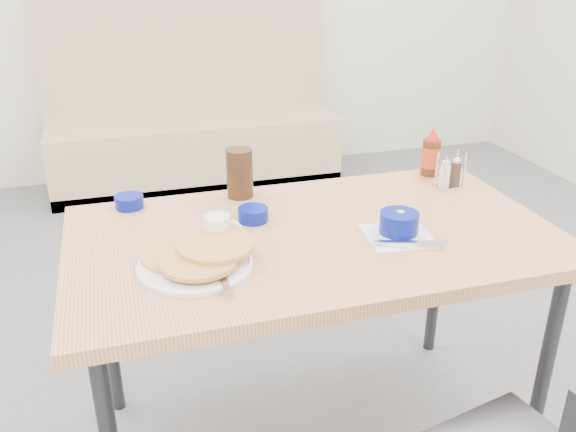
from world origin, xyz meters
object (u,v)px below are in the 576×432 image
object	(u,v)px
booth_bench	(194,132)
grits_setting	(399,227)
syrup_bottle	(431,155)
pancake_plate	(197,259)
condiment_caddy	(450,175)
coffee_mug	(218,230)
amber_tumbler	(240,173)
creamer_bowl	(129,202)
dining_table	(314,251)
butter_bowl	(253,214)

from	to	relation	value
booth_bench	grits_setting	distance (m)	2.68
syrup_bottle	pancake_plate	bearing A→B (deg)	-153.75
booth_bench	condiment_caddy	distance (m)	2.43
coffee_mug	syrup_bottle	bearing A→B (deg)	21.85
pancake_plate	coffee_mug	xyz separation A→B (m)	(0.08, 0.12, 0.02)
condiment_caddy	amber_tumbler	bearing A→B (deg)	161.61
coffee_mug	grits_setting	distance (m)	0.51
amber_tumbler	pancake_plate	bearing A→B (deg)	-115.63
creamer_bowl	amber_tumbler	bearing A→B (deg)	-1.06
booth_bench	dining_table	world-z (taller)	booth_bench
grits_setting	creamer_bowl	size ratio (longest dim) A/B	2.36
condiment_caddy	butter_bowl	bearing A→B (deg)	177.68
dining_table	grits_setting	world-z (taller)	grits_setting
booth_bench	coffee_mug	bearing A→B (deg)	-96.29
grits_setting	butter_bowl	xyz separation A→B (m)	(-0.37, 0.23, -0.01)
booth_bench	butter_bowl	xyz separation A→B (m)	(-0.15, -2.40, 0.43)
grits_setting	dining_table	bearing A→B (deg)	156.33
butter_bowl	syrup_bottle	xyz separation A→B (m)	(0.70, 0.21, 0.05)
booth_bench	butter_bowl	world-z (taller)	booth_bench
amber_tumbler	butter_bowl	bearing A→B (deg)	-91.26
booth_bench	pancake_plate	xyz separation A→B (m)	(-0.36, -2.64, 0.43)
amber_tumbler	coffee_mug	bearing A→B (deg)	-112.14
grits_setting	syrup_bottle	distance (m)	0.55
dining_table	coffee_mug	xyz separation A→B (m)	(-0.28, 0.01, 0.11)
booth_bench	butter_bowl	distance (m)	2.45
condiment_caddy	pancake_plate	bearing A→B (deg)	-169.75
creamer_bowl	syrup_bottle	bearing A→B (deg)	0.16
grits_setting	amber_tumbler	bearing A→B (deg)	130.64
syrup_bottle	creamer_bowl	bearing A→B (deg)	-179.84
dining_table	coffee_mug	distance (m)	0.30
creamer_bowl	butter_bowl	xyz separation A→B (m)	(0.35, -0.21, 0.00)
dining_table	condiment_caddy	bearing A→B (deg)	21.04
coffee_mug	butter_bowl	xyz separation A→B (m)	(0.13, 0.12, -0.02)
grits_setting	syrup_bottle	xyz separation A→B (m)	(0.33, 0.44, 0.04)
booth_bench	pancake_plate	bearing A→B (deg)	-97.71
coffee_mug	amber_tumbler	size ratio (longest dim) A/B	0.66
creamer_bowl	butter_bowl	world-z (taller)	butter_bowl
condiment_caddy	syrup_bottle	bearing A→B (deg)	84.75
coffee_mug	creamer_bowl	world-z (taller)	coffee_mug
dining_table	coffee_mug	world-z (taller)	coffee_mug
pancake_plate	amber_tumbler	bearing A→B (deg)	64.37
creamer_bowl	condiment_caddy	size ratio (longest dim) A/B	0.74
pancake_plate	syrup_bottle	distance (m)	1.02
butter_bowl	amber_tumbler	world-z (taller)	amber_tumbler
syrup_bottle	condiment_caddy	bearing A→B (deg)	-86.01
coffee_mug	grits_setting	world-z (taller)	coffee_mug
amber_tumbler	syrup_bottle	world-z (taller)	syrup_bottle
booth_bench	dining_table	distance (m)	2.56
syrup_bottle	grits_setting	bearing A→B (deg)	-127.46
coffee_mug	creamer_bowl	size ratio (longest dim) A/B	1.19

